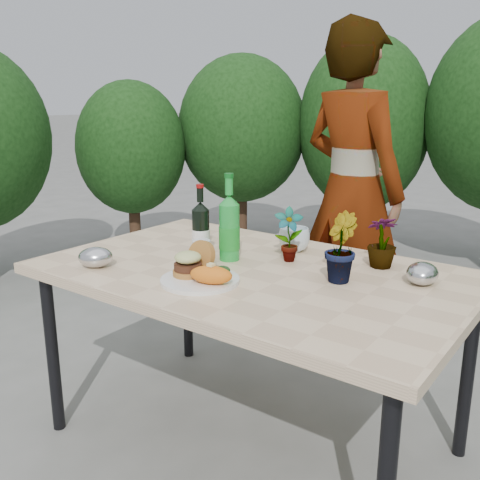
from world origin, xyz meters
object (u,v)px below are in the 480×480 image
Objects in this scene: patio_table at (252,283)px; dinner_plate at (200,280)px; person at (352,191)px; wine_bottle at (201,231)px.

dinner_plate is (-0.06, -0.24, 0.06)m from patio_table.
patio_table is 0.90× the size of person.
person is at bearing 69.50° from wine_bottle.
dinner_plate is at bearing -104.12° from patio_table.
patio_table is at bearing 111.63° from person.
person reaches higher than wine_bottle.
patio_table is at bearing 75.88° from dinner_plate.
wine_bottle is at bearing 98.67° from person.
person reaches higher than patio_table.
dinner_plate is 0.32m from wine_bottle.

